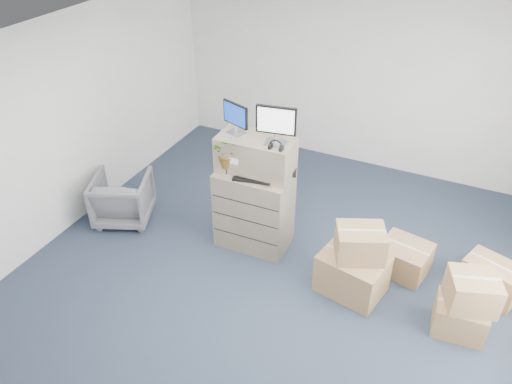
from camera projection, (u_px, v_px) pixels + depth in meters
ground at (264, 292)px, 5.96m from camera, size 7.00×7.00×0.00m
wall_back at (359, 81)px, 7.80m from camera, size 6.00×0.02×2.80m
filing_cabinet_lower at (254, 209)px, 6.43m from camera, size 0.95×0.60×1.08m
filing_cabinet_upper at (256, 155)px, 6.03m from camera, size 0.94×0.49×0.46m
monitor_left at (235, 117)px, 5.89m from camera, size 0.38×0.21×0.39m
monitor_right at (276, 123)px, 5.65m from camera, size 0.47×0.22×0.47m
headphones at (276, 146)px, 5.66m from camera, size 0.16×0.02×0.16m
keyboard at (254, 178)px, 6.02m from camera, size 0.54×0.32×0.03m
mouse at (278, 183)px, 5.91m from camera, size 0.11×0.07×0.03m
water_bottle at (259, 164)px, 6.08m from camera, size 0.07×0.07×0.24m
phone_dock at (253, 170)px, 6.11m from camera, size 0.06×0.05×0.14m
external_drive at (288, 172)px, 6.10m from camera, size 0.24×0.21×0.06m
tissue_box at (283, 167)px, 6.05m from camera, size 0.26×0.13×0.10m
potted_plant at (229, 156)px, 6.02m from camera, size 0.39×0.42×0.40m
office_chair at (122, 196)px, 6.95m from camera, size 0.96×0.94×0.77m
cardboard_boxes at (411, 275)px, 5.73m from camera, size 2.27×1.29×0.88m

